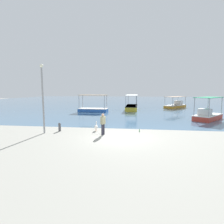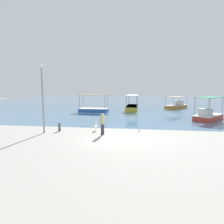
{
  "view_description": "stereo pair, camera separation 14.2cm",
  "coord_description": "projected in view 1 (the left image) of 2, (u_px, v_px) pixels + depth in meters",
  "views": [
    {
      "loc": [
        1.11,
        -12.63,
        3.44
      ],
      "look_at": [
        -1.2,
        5.25,
        1.25
      ],
      "focal_mm": 28.0,
      "sensor_mm": 36.0,
      "label": 1
    },
    {
      "loc": [
        1.25,
        -12.61,
        3.44
      ],
      "look_at": [
        -1.2,
        5.25,
        1.25
      ],
      "focal_mm": 28.0,
      "sensor_mm": 36.0,
      "label": 2
    }
  ],
  "objects": [
    {
      "name": "ground",
      "position": [
        119.0,
        137.0,
        12.99
      ],
      "size": [
        120.0,
        120.0,
        0.0
      ],
      "primitive_type": "plane",
      "color": "gray"
    },
    {
      "name": "fishing_boat_far_left",
      "position": [
        207.0,
        115.0,
        20.63
      ],
      "size": [
        4.46,
        4.79,
        2.7
      ],
      "color": "#BB3A2C",
      "rests_on": "harbor_water"
    },
    {
      "name": "harbor_water",
      "position": [
        131.0,
        101.0,
        60.24
      ],
      "size": [
        110.0,
        90.0,
        0.0
      ],
      "primitive_type": "cube",
      "color": "#476987",
      "rests_on": "ground"
    },
    {
      "name": "lamp_post",
      "position": [
        43.0,
        95.0,
        13.94
      ],
      "size": [
        0.28,
        0.28,
        5.53
      ],
      "color": "gray",
      "rests_on": "ground"
    },
    {
      "name": "fishing_boat_near_left",
      "position": [
        93.0,
        109.0,
        28.7
      ],
      "size": [
        4.82,
        2.3,
        2.78
      ],
      "color": "blue",
      "rests_on": "harbor_water"
    },
    {
      "name": "fisherman_standing",
      "position": [
        103.0,
        123.0,
        13.64
      ],
      "size": [
        0.37,
        0.46,
        1.69
      ],
      "color": "#302E3C",
      "rests_on": "ground"
    },
    {
      "name": "mooring_bollard",
      "position": [
        60.0,
        127.0,
        14.92
      ],
      "size": [
        0.21,
        0.21,
        0.73
      ],
      "color": "#47474C",
      "rests_on": "ground"
    },
    {
      "name": "fishing_boat_center",
      "position": [
        176.0,
        105.0,
        35.69
      ],
      "size": [
        5.26,
        5.81,
        2.27
      ],
      "color": "orange",
      "rests_on": "harbor_water"
    },
    {
      "name": "fishing_boat_near_right",
      "position": [
        132.0,
        107.0,
        31.86
      ],
      "size": [
        2.2,
        6.93,
        2.68
      ],
      "color": "gold",
      "rests_on": "harbor_water"
    },
    {
      "name": "pelican",
      "position": [
        96.0,
        127.0,
        15.04
      ],
      "size": [
        0.3,
        0.8,
        0.8
      ],
      "color": "#E0997A",
      "rests_on": "ground"
    },
    {
      "name": "glass_bottle",
      "position": [
        139.0,
        131.0,
        14.71
      ],
      "size": [
        0.07,
        0.07,
        0.27
      ],
      "color": "#3F7F4C",
      "rests_on": "ground"
    }
  ]
}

